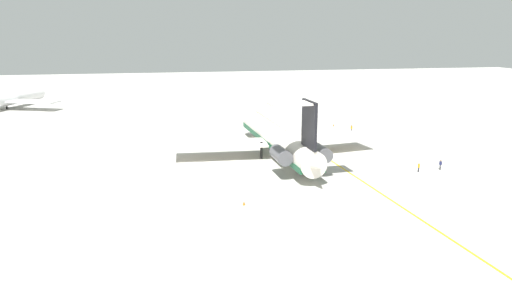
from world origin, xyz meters
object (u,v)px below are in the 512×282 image
(airliner_far_right, at_px, (8,99))
(ground_crew_near_nose, at_px, (419,166))
(main_jetliner, at_px, (279,139))
(safety_cone_wingtip, at_px, (244,203))
(ground_crew_starboard, at_px, (441,163))
(ground_crew_near_tail, at_px, (351,128))
(safety_cone_nose, at_px, (333,125))

(airliner_far_right, height_order, ground_crew_near_nose, airliner_far_right)
(main_jetliner, bearing_deg, safety_cone_wingtip, 152.48)
(airliner_far_right, bearing_deg, ground_crew_starboard, -110.26)
(main_jetliner, bearing_deg, ground_crew_near_nose, -127.00)
(ground_crew_near_tail, bearing_deg, main_jetliner, 120.51)
(safety_cone_wingtip, bearing_deg, ground_crew_starboard, -74.61)
(main_jetliner, xyz_separation_m, safety_cone_nose, (26.34, -20.91, -3.26))
(airliner_far_right, xyz_separation_m, safety_cone_nose, (-45.89, -88.33, -2.77))
(ground_crew_starboard, distance_m, safety_cone_nose, 40.17)
(ground_crew_near_nose, height_order, safety_cone_nose, ground_crew_near_nose)
(airliner_far_right, distance_m, safety_cone_wingtip, 111.27)
(main_jetliner, bearing_deg, airliner_far_right, 40.12)
(main_jetliner, height_order, ground_crew_near_nose, main_jetliner)
(airliner_far_right, distance_m, ground_crew_starboard, 126.29)
(main_jetliner, bearing_deg, ground_crew_starboard, -121.25)
(airliner_far_right, xyz_separation_m, ground_crew_near_nose, (-86.33, -88.27, -1.98))
(safety_cone_nose, bearing_deg, ground_crew_near_tail, -170.79)
(ground_crew_near_nose, relative_size, ground_crew_starboard, 0.94)
(safety_cone_nose, bearing_deg, safety_cone_wingtip, 147.56)
(ground_crew_near_tail, relative_size, ground_crew_starboard, 1.03)
(ground_crew_near_nose, xyz_separation_m, safety_cone_wingtip, (-9.39, 31.60, -0.78))
(airliner_far_right, xyz_separation_m, safety_cone_wingtip, (-95.72, -56.67, -2.77))
(ground_crew_near_nose, height_order, safety_cone_wingtip, ground_crew_near_nose)
(ground_crew_starboard, bearing_deg, airliner_far_right, 83.40)
(safety_cone_nose, bearing_deg, airliner_far_right, 62.55)
(airliner_far_right, bearing_deg, safety_cone_nose, -94.90)
(main_jetliner, relative_size, ground_crew_starboard, 25.18)
(main_jetliner, relative_size, safety_cone_nose, 81.00)
(airliner_far_right, height_order, ground_crew_starboard, airliner_far_right)
(main_jetliner, bearing_deg, ground_crew_near_tail, -53.74)
(main_jetliner, distance_m, airliner_far_right, 98.81)
(ground_crew_near_nose, xyz_separation_m, safety_cone_nose, (40.44, -0.07, -0.78))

